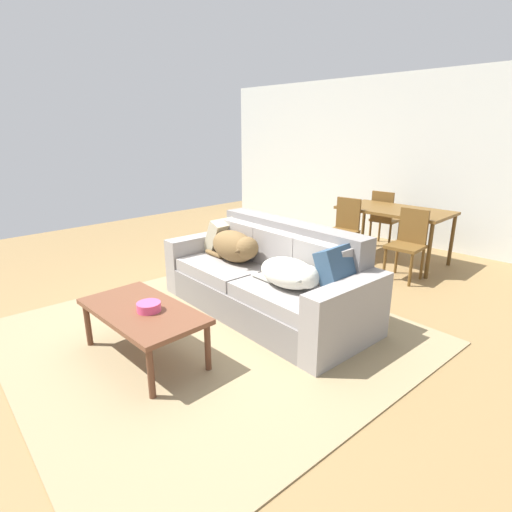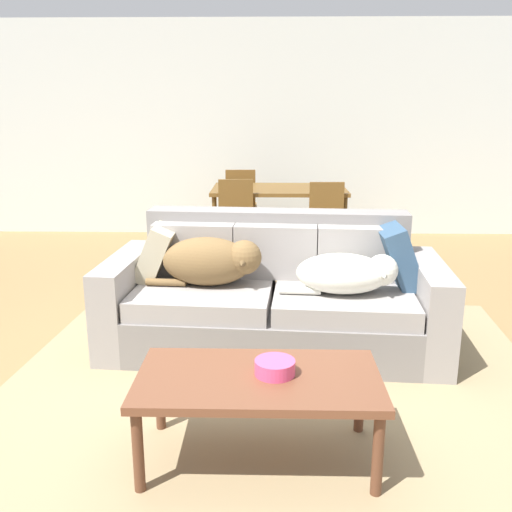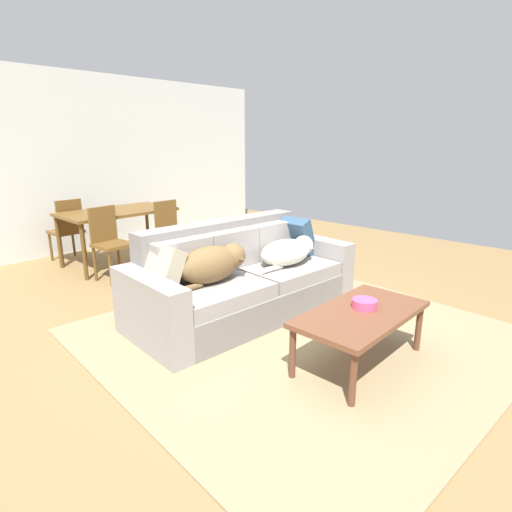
# 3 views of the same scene
# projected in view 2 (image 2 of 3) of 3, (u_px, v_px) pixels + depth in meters

# --- Properties ---
(ground_plane) EXTENTS (10.00, 10.00, 0.00)m
(ground_plane) POSITION_uv_depth(u_px,v_px,m) (231.00, 362.00, 3.79)
(ground_plane) COLOR olive
(back_partition) EXTENTS (8.00, 0.12, 2.70)m
(back_partition) POSITION_uv_depth(u_px,v_px,m) (250.00, 130.00, 7.30)
(back_partition) COLOR silver
(back_partition) RESTS_ON ground
(area_rug) EXTENTS (3.54, 3.53, 0.01)m
(area_rug) POSITION_uv_depth(u_px,v_px,m) (274.00, 393.00, 3.37)
(area_rug) COLOR #97825D
(area_rug) RESTS_ON ground
(couch) EXTENTS (2.37, 1.15, 0.91)m
(couch) POSITION_uv_depth(u_px,v_px,m) (274.00, 298.00, 4.01)
(couch) COLOR gray
(couch) RESTS_ON ground
(dog_on_left_cushion) EXTENTS (0.80, 0.40, 0.34)m
(dog_on_left_cushion) POSITION_uv_depth(u_px,v_px,m) (213.00, 261.00, 3.87)
(dog_on_left_cushion) COLOR brown
(dog_on_left_cushion) RESTS_ON couch
(dog_on_right_cushion) EXTENTS (0.77, 0.42, 0.27)m
(dog_on_right_cushion) POSITION_uv_depth(u_px,v_px,m) (347.00, 273.00, 3.72)
(dog_on_right_cushion) COLOR silver
(dog_on_right_cushion) RESTS_ON couch
(throw_pillow_by_left_arm) EXTENTS (0.30, 0.40, 0.43)m
(throw_pillow_by_left_arm) POSITION_uv_depth(u_px,v_px,m) (156.00, 253.00, 4.06)
(throw_pillow_by_left_arm) COLOR #B3A98A
(throw_pillow_by_left_arm) RESTS_ON couch
(throw_pillow_by_right_arm) EXTENTS (0.30, 0.43, 0.46)m
(throw_pillow_by_right_arm) POSITION_uv_depth(u_px,v_px,m) (398.00, 256.00, 3.91)
(throw_pillow_by_right_arm) COLOR #314C68
(throw_pillow_by_right_arm) RESTS_ON couch
(coffee_table) EXTENTS (1.14, 0.60, 0.45)m
(coffee_table) POSITION_uv_depth(u_px,v_px,m) (259.00, 385.00, 2.64)
(coffee_table) COLOR brown
(coffee_table) RESTS_ON ground
(bowl_on_coffee_table) EXTENTS (0.19, 0.19, 0.07)m
(bowl_on_coffee_table) POSITION_uv_depth(u_px,v_px,m) (275.00, 367.00, 2.64)
(bowl_on_coffee_table) COLOR #EA4C7F
(bowl_on_coffee_table) RESTS_ON coffee_table
(dining_table) EXTENTS (1.49, 0.85, 0.76)m
(dining_table) POSITION_uv_depth(u_px,v_px,m) (279.00, 194.00, 6.35)
(dining_table) COLOR brown
(dining_table) RESTS_ON ground
(dining_chair_near_left) EXTENTS (0.43, 0.43, 0.92)m
(dining_chair_near_left) POSITION_uv_depth(u_px,v_px,m) (236.00, 220.00, 5.85)
(dining_chair_near_left) COLOR brown
(dining_chair_near_left) RESTS_ON ground
(dining_chair_near_right) EXTENTS (0.41, 0.41, 0.89)m
(dining_chair_near_right) POSITION_uv_depth(u_px,v_px,m) (327.00, 222.00, 5.85)
(dining_chair_near_right) COLOR brown
(dining_chair_near_right) RESTS_ON ground
(dining_chair_far_left) EXTENTS (0.42, 0.42, 0.91)m
(dining_chair_far_left) POSITION_uv_depth(u_px,v_px,m) (241.00, 202.00, 6.99)
(dining_chair_far_left) COLOR brown
(dining_chair_far_left) RESTS_ON ground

